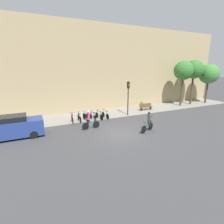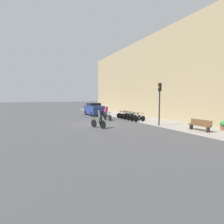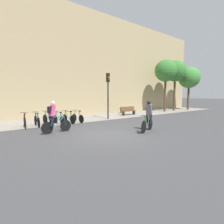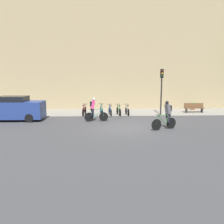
# 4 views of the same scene
# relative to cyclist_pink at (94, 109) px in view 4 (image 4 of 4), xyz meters

# --- Properties ---
(ground) EXTENTS (200.00, 200.00, 0.00)m
(ground) POSITION_rel_cyclist_pink_xyz_m (2.22, -2.19, -0.95)
(ground) COLOR #3D3D3F
(kerb_strip) EXTENTS (44.00, 4.50, 0.01)m
(kerb_strip) POSITION_rel_cyclist_pink_xyz_m (2.22, 4.56, -0.94)
(kerb_strip) COLOR gray
(kerb_strip) RESTS_ON ground
(building_facade) EXTENTS (44.00, 0.60, 10.97)m
(building_facade) POSITION_rel_cyclist_pink_xyz_m (2.22, 7.11, 4.54)
(building_facade) COLOR tan
(building_facade) RESTS_ON ground
(cyclist_pink) EXTENTS (1.76, 0.50, 1.78)m
(cyclist_pink) POSITION_rel_cyclist_pink_xyz_m (0.00, 0.00, 0.00)
(cyclist_pink) COLOR black
(cyclist_pink) RESTS_ON ground
(cyclist_grey) EXTENTS (1.71, 0.75, 1.80)m
(cyclist_grey) POSITION_rel_cyclist_pink_xyz_m (4.64, -2.77, -0.00)
(cyclist_grey) COLOR black
(cyclist_grey) RESTS_ON ground
(parked_bike_0) EXTENTS (0.46, 1.66, 0.98)m
(parked_bike_0) POSITION_rel_cyclist_pink_xyz_m (-0.94, 2.70, -0.54)
(parked_bike_0) COLOR black
(parked_bike_0) RESTS_ON ground
(parked_bike_1) EXTENTS (0.46, 1.67, 0.97)m
(parked_bike_1) POSITION_rel_cyclist_pink_xyz_m (-0.20, 2.70, -0.54)
(parked_bike_1) COLOR black
(parked_bike_1) RESTS_ON ground
(parked_bike_2) EXTENTS (0.46, 1.75, 0.99)m
(parked_bike_2) POSITION_rel_cyclist_pink_xyz_m (0.55, 2.70, -0.53)
(parked_bike_2) COLOR black
(parked_bike_2) RESTS_ON ground
(parked_bike_3) EXTENTS (0.46, 1.63, 0.94)m
(parked_bike_3) POSITION_rel_cyclist_pink_xyz_m (1.30, 2.70, -0.56)
(parked_bike_3) COLOR black
(parked_bike_3) RESTS_ON ground
(parked_bike_4) EXTENTS (0.46, 1.68, 0.95)m
(parked_bike_4) POSITION_rel_cyclist_pink_xyz_m (2.04, 2.70, -0.55)
(parked_bike_4) COLOR black
(parked_bike_4) RESTS_ON ground
(parked_bike_5) EXTENTS (0.46, 1.61, 0.95)m
(parked_bike_5) POSITION_rel_cyclist_pink_xyz_m (2.79, 2.70, -0.56)
(parked_bike_5) COLOR black
(parked_bike_5) RESTS_ON ground
(traffic_light_pole) EXTENTS (0.26, 0.30, 3.98)m
(traffic_light_pole) POSITION_rel_cyclist_pink_xyz_m (5.76, 2.79, 1.79)
(traffic_light_pole) COLOR black
(traffic_light_pole) RESTS_ON ground
(bench) EXTENTS (1.85, 0.44, 0.89)m
(bench) POSITION_rel_cyclist_pink_xyz_m (9.22, 3.93, -0.47)
(bench) COLOR brown
(bench) RESTS_ON ground
(parked_car) EXTENTS (4.30, 1.84, 1.85)m
(parked_car) POSITION_rel_cyclist_pink_xyz_m (-6.05, 0.68, -0.05)
(parked_car) COLOR navy
(parked_car) RESTS_ON ground
(potted_plant) EXTENTS (0.48, 0.48, 0.78)m
(potted_plant) POSITION_rel_cyclist_pink_xyz_m (9.90, 5.81, -0.51)
(potted_plant) COLOR brown
(potted_plant) RESTS_ON ground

